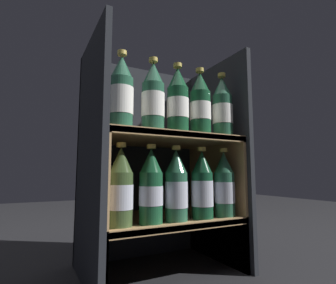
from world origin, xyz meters
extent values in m
cube|color=#23262B|center=(0.00, 0.39, 0.43)|extent=(0.57, 0.02, 0.85)
cube|color=#23262B|center=(-0.28, 0.19, 0.43)|extent=(0.02, 0.42, 0.85)
cube|color=#23262B|center=(0.28, 0.19, 0.43)|extent=(0.02, 0.42, 0.85)
cube|color=tan|center=(0.00, 0.19, 0.19)|extent=(0.53, 0.38, 0.02)
cube|color=tan|center=(0.00, 0.01, 0.19)|extent=(0.53, 0.02, 0.03)
cube|color=tan|center=(-0.26, 0.19, 0.09)|extent=(0.01, 0.38, 0.18)
cube|color=tan|center=(0.26, 0.19, 0.09)|extent=(0.01, 0.38, 0.18)
cube|color=tan|center=(0.00, 0.19, 0.49)|extent=(0.53, 0.38, 0.02)
cube|color=tan|center=(0.00, 0.01, 0.49)|extent=(0.53, 0.02, 0.03)
cube|color=tan|center=(-0.26, 0.19, 0.24)|extent=(0.01, 0.38, 0.48)
cube|color=tan|center=(0.26, 0.19, 0.24)|extent=(0.01, 0.38, 0.48)
cylinder|color=#285B42|center=(-0.21, 0.06, 0.58)|extent=(0.08, 0.08, 0.17)
cylinder|color=silver|center=(-0.21, 0.06, 0.59)|extent=(0.08, 0.08, 0.09)
cone|color=#285B42|center=(-0.21, 0.06, 0.70)|extent=(0.07, 0.07, 0.08)
cylinder|color=gold|center=(-0.21, 0.06, 0.75)|extent=(0.03, 0.03, 0.01)
cylinder|color=#285B42|center=(-0.10, 0.06, 0.58)|extent=(0.08, 0.08, 0.17)
cylinder|color=silver|center=(-0.10, 0.06, 0.59)|extent=(0.08, 0.08, 0.08)
cone|color=#285B42|center=(-0.10, 0.06, 0.70)|extent=(0.07, 0.07, 0.08)
cylinder|color=gold|center=(-0.10, 0.06, 0.75)|extent=(0.03, 0.03, 0.01)
cylinder|color=#194C2D|center=(0.00, 0.06, 0.58)|extent=(0.08, 0.08, 0.17)
cylinder|color=silver|center=(0.00, 0.06, 0.59)|extent=(0.08, 0.08, 0.07)
cone|color=#194C2D|center=(0.00, 0.06, 0.70)|extent=(0.07, 0.07, 0.08)
cylinder|color=gold|center=(0.00, 0.06, 0.75)|extent=(0.03, 0.03, 0.01)
cylinder|color=#194C2D|center=(0.10, 0.06, 0.58)|extent=(0.08, 0.08, 0.17)
cylinder|color=silver|center=(0.10, 0.06, 0.59)|extent=(0.08, 0.08, 0.07)
cone|color=#194C2D|center=(0.10, 0.06, 0.70)|extent=(0.07, 0.07, 0.08)
cylinder|color=gold|center=(0.10, 0.06, 0.75)|extent=(0.03, 0.03, 0.01)
cylinder|color=#285B42|center=(0.20, 0.06, 0.58)|extent=(0.08, 0.08, 0.17)
cylinder|color=silver|center=(0.20, 0.06, 0.59)|extent=(0.08, 0.08, 0.08)
cone|color=#285B42|center=(0.20, 0.06, 0.70)|extent=(0.07, 0.07, 0.08)
cylinder|color=gold|center=(0.20, 0.06, 0.75)|extent=(0.03, 0.03, 0.01)
cylinder|color=#384C28|center=(-0.21, 0.06, 0.28)|extent=(0.08, 0.08, 0.17)
cylinder|color=#ADB2C1|center=(-0.21, 0.06, 0.29)|extent=(0.08, 0.08, 0.07)
cone|color=#384C28|center=(-0.21, 0.06, 0.40)|extent=(0.07, 0.07, 0.08)
cylinder|color=gold|center=(-0.21, 0.06, 0.45)|extent=(0.03, 0.03, 0.01)
cylinder|color=#194C2D|center=(-0.10, 0.06, 0.28)|extent=(0.08, 0.08, 0.17)
cylinder|color=#ADB2C1|center=(-0.10, 0.06, 0.29)|extent=(0.08, 0.08, 0.06)
cone|color=#194C2D|center=(-0.10, 0.06, 0.40)|extent=(0.07, 0.07, 0.08)
cylinder|color=gold|center=(-0.10, 0.06, 0.45)|extent=(0.03, 0.03, 0.01)
cylinder|color=#285B42|center=(-0.01, 0.06, 0.28)|extent=(0.08, 0.08, 0.17)
cylinder|color=#ADB2C1|center=(-0.01, 0.06, 0.29)|extent=(0.08, 0.08, 0.09)
cone|color=#285B42|center=(-0.01, 0.06, 0.40)|extent=(0.07, 0.07, 0.08)
cylinder|color=gold|center=(-0.01, 0.06, 0.45)|extent=(0.03, 0.03, 0.01)
cylinder|color=#144228|center=(0.10, 0.06, 0.28)|extent=(0.08, 0.08, 0.17)
cylinder|color=#ADB2C1|center=(0.10, 0.06, 0.29)|extent=(0.08, 0.08, 0.09)
cone|color=#144228|center=(0.10, 0.06, 0.40)|extent=(0.07, 0.07, 0.08)
cylinder|color=gold|center=(0.10, 0.06, 0.45)|extent=(0.03, 0.03, 0.01)
cylinder|color=#285B42|center=(0.20, 0.06, 0.28)|extent=(0.08, 0.08, 0.17)
cylinder|color=#ADB2C1|center=(0.20, 0.06, 0.29)|extent=(0.08, 0.08, 0.08)
cone|color=#285B42|center=(0.20, 0.06, 0.40)|extent=(0.07, 0.07, 0.08)
cylinder|color=gold|center=(0.20, 0.06, 0.45)|extent=(0.03, 0.03, 0.01)
camera|label=1|loc=(-0.46, -0.73, 0.36)|focal=28.00mm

